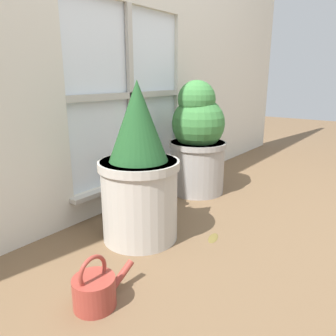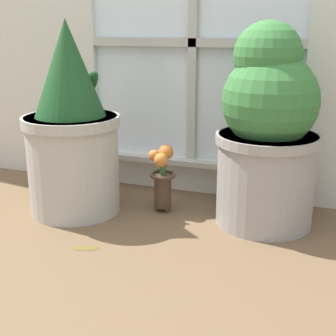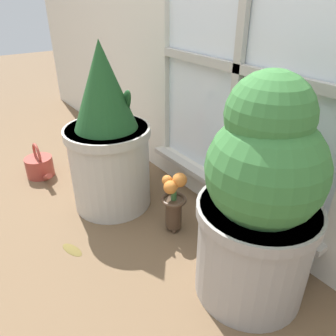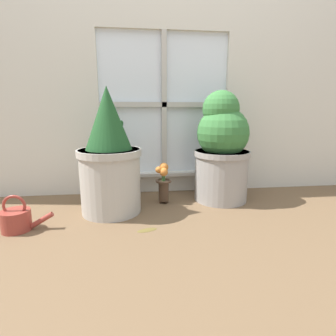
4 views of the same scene
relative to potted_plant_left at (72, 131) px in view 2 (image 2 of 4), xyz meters
The scene contains 5 objects.
ground_plane 0.58m from the potted_plant_left, 38.36° to the right, with size 10.00×10.00×0.00m, color brown.
potted_plant_left is the anchor object (origin of this frame).
potted_plant_right 0.75m from the potted_plant_left, 10.68° to the left, with size 0.38×0.38×0.75m.
flower_vase 0.40m from the potted_plant_left, 19.42° to the left, with size 0.11×0.11×0.27m.
fallen_leaf 0.49m from the potted_plant_left, 54.99° to the right, with size 0.12×0.07×0.01m.
Camera 2 is at (0.60, -1.26, 0.73)m, focal length 50.00 mm.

